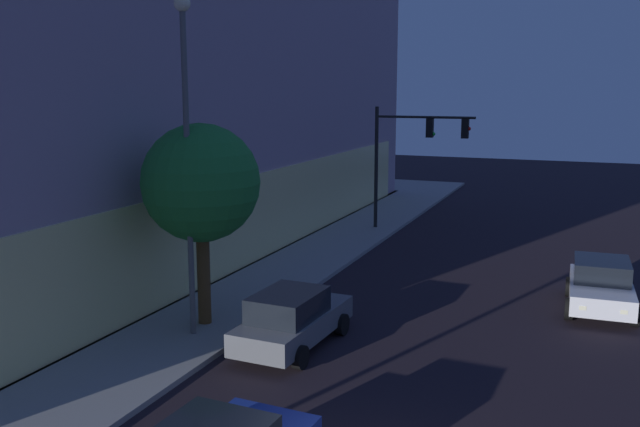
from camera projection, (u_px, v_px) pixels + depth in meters
The scene contains 6 objects.
modern_building at pixel (35, 25), 31.01m from camera, with size 39.17×23.25×19.64m.
traffic_light_far_corner at pixel (413, 144), 32.92m from camera, with size 0.36×4.81×5.92m.
street_lamp_sidewalk at pixel (187, 132), 18.46m from camera, with size 0.44×0.44×9.20m.
sidewalk_tree at pixel (201, 184), 19.62m from camera, with size 3.39×3.39×5.86m.
car_grey at pixel (292, 319), 18.70m from camera, with size 4.41×2.09×1.60m.
car_white at pixel (601, 285), 21.88m from camera, with size 4.15×2.21×1.58m.
Camera 1 is at (-9.97, -3.36, 6.99)m, focal length 38.77 mm.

